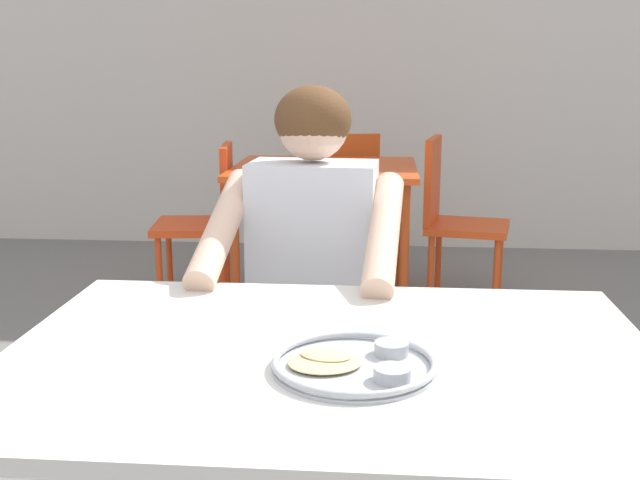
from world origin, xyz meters
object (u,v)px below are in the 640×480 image
at_px(diner_foreground, 308,269).
at_px(table_background_red, 325,183).
at_px(chair_red_right, 452,212).
at_px(thali_tray, 355,363).
at_px(table_foreground, 330,386).
at_px(chair_foreground, 319,322).
at_px(chair_red_far, 342,194).
at_px(chair_red_left, 208,214).

bearing_deg(diner_foreground, table_background_red, 92.99).
height_order(diner_foreground, chair_red_right, diner_foreground).
distance_m(thali_tray, diner_foreground, 0.73).
height_order(table_foreground, chair_red_right, chair_red_right).
height_order(chair_foreground, table_background_red, chair_foreground).
bearing_deg(table_foreground, thali_tray, -60.06).
distance_m(table_background_red, chair_red_far, 0.59).
relative_size(thali_tray, table_background_red, 0.31).
xyz_separation_m(table_foreground, chair_red_right, (0.45, 2.57, -0.16)).
xyz_separation_m(thali_tray, chair_red_right, (0.40, 2.66, -0.24)).
bearing_deg(thali_tray, table_background_red, 95.51).
bearing_deg(chair_foreground, diner_foreground, -92.91).
distance_m(thali_tray, chair_red_left, 2.70).
xyz_separation_m(table_background_red, chair_red_left, (-0.60, -0.04, -0.16)).
xyz_separation_m(table_background_red, chair_red_right, (0.65, 0.07, -0.15)).
bearing_deg(table_foreground, table_background_red, 94.60).
distance_m(table_background_red, chair_red_right, 0.67).
bearing_deg(chair_red_far, table_background_red, -95.79).
bearing_deg(chair_red_far, diner_foreground, -89.06).
distance_m(chair_red_left, chair_red_far, 0.90).
distance_m(diner_foreground, chair_red_right, 2.03).
height_order(chair_red_left, chair_red_right, chair_red_right).
bearing_deg(table_foreground, chair_foreground, 96.22).
bearing_deg(chair_red_left, diner_foreground, -69.26).
height_order(diner_foreground, table_background_red, diner_foreground).
relative_size(table_background_red, chair_red_right, 1.05).
bearing_deg(thali_tray, chair_red_left, 108.40).
height_order(diner_foreground, chair_red_left, diner_foreground).
distance_m(thali_tray, chair_foreground, 0.98).
bearing_deg(chair_red_left, chair_red_far, 42.87).
height_order(chair_foreground, chair_red_right, chair_red_right).
height_order(chair_foreground, chair_red_far, chair_red_far).
bearing_deg(chair_red_far, thali_tray, -86.53).
height_order(table_background_red, chair_red_far, chair_red_far).
bearing_deg(chair_red_far, chair_red_right, -40.50).
bearing_deg(diner_foreground, chair_red_right, 74.21).
bearing_deg(chair_red_right, chair_red_far, 139.50).
xyz_separation_m(thali_tray, chair_red_left, (-0.85, 2.55, -0.25)).
height_order(table_background_red, chair_red_right, chair_red_right).
bearing_deg(thali_tray, chair_red_far, 93.47).
relative_size(thali_tray, chair_red_left, 0.34).
relative_size(chair_red_left, chair_red_far, 0.99).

